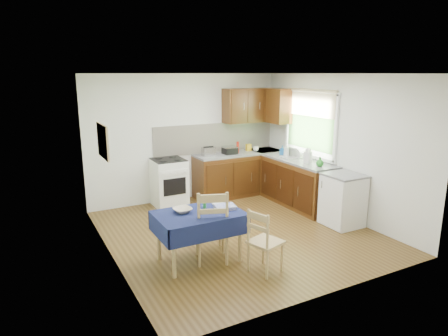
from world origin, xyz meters
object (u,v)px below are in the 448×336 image
chair_far (212,224)px  chair_near (264,240)px  toaster (208,151)px  dish_rack (292,156)px  sandwich_press (230,150)px  kettle (308,156)px  dining_table (199,220)px

chair_far → chair_near: chair_far is taller
toaster → dish_rack: size_ratio=0.58×
chair_far → chair_near: size_ratio=1.20×
sandwich_press → kettle: bearing=-41.3°
chair_far → dish_rack: (2.55, 1.60, 0.38)m
chair_far → sandwich_press: 3.02m
dish_rack → kettle: (-0.02, -0.48, 0.10)m
toaster → sandwich_press: 0.47m
toaster → chair_far: bearing=-112.9°
chair_far → toaster: size_ratio=4.02×
toaster → dish_rack: 1.65m
dining_table → sandwich_press: (1.79, 2.38, 0.39)m
dining_table → sandwich_press: sandwich_press is taller
dining_table → dish_rack: (2.69, 1.48, 0.34)m
dining_table → chair_near: size_ratio=1.35×
toaster → dining_table: bearing=-116.6°
chair_near → sandwich_press: 3.34m
dish_rack → kettle: kettle is taller
dining_table → toaster: (1.31, 2.40, 0.40)m
toaster → chair_near: bearing=-101.2°
sandwich_press → kettle: (0.88, -1.37, 0.05)m
chair_near → toaster: bearing=-30.7°
dining_table → chair_far: bearing=-44.4°
chair_near → sandwich_press: sandwich_press is taller
kettle → sandwich_press: bearing=122.8°
chair_near → sandwich_press: (1.20, 3.07, 0.53)m
dining_table → chair_far: 0.19m
chair_near → kettle: size_ratio=3.09×
dining_table → kettle: 2.89m
dish_rack → dining_table: bearing=-152.2°
dining_table → sandwich_press: bearing=47.9°
chair_near → dining_table: bearing=22.7°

